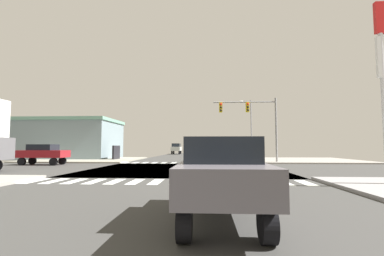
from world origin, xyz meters
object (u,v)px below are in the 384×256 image
Objects in this scene: street_lamp at (249,124)px; sedan_farside_2 at (43,153)px; bank_building at (62,139)px; traffic_signal_mast at (252,115)px; sedan_nearside_1 at (221,171)px; suv_middle_4 at (176,148)px.

sedan_farside_2 is (-21.05, -13.90, -3.79)m from street_lamp.
bank_building is 3.81× the size of sedan_farside_2.
traffic_signal_mast is at bearing -97.95° from street_lamp.
bank_building is (-25.97, -2.21, -2.22)m from street_lamp.
traffic_signal_mast is 0.81× the size of street_lamp.
sedan_nearside_1 is at bearing -101.56° from traffic_signal_mast.
bank_building is (-24.56, 7.91, -2.24)m from traffic_signal_mast.
street_lamp reaches higher than sedan_nearside_1.
sedan_nearside_1 is at bearing -100.39° from street_lamp.
bank_building reaches higher than sedan_farside_2.
bank_building is 12.78m from sedan_farside_2.
sedan_farside_2 is 35.18m from suv_middle_4.
sedan_farside_2 is at bearing -146.57° from street_lamp.
sedan_nearside_1 is (-5.70, -31.09, -3.79)m from street_lamp.
street_lamp reaches higher than sedan_farside_2.
traffic_signal_mast reaches higher than suv_middle_4.
suv_middle_4 is (8.35, 34.17, 0.28)m from sedan_farside_2.
sedan_farside_2 is at bearing -169.12° from traffic_signal_mast.
traffic_signal_mast reaches higher than sedan_nearside_1.
street_lamp is 26.16m from bank_building.
street_lamp is 25.51m from sedan_farside_2.
suv_middle_4 is (13.27, 22.48, -1.29)m from bank_building.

